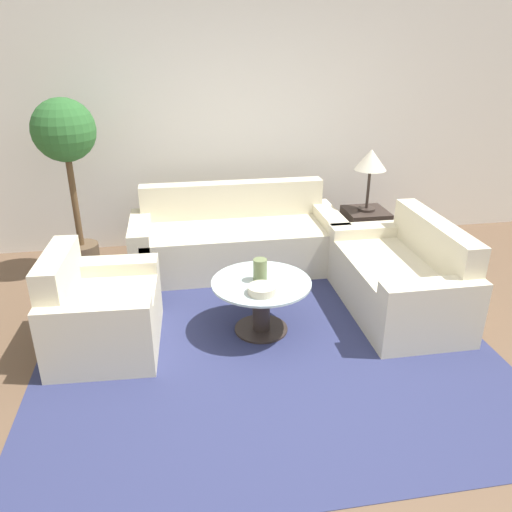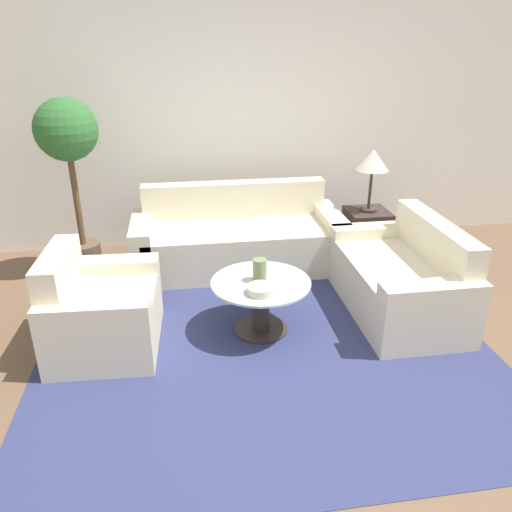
{
  "view_description": "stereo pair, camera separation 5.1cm",
  "coord_description": "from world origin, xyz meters",
  "px_view_note": "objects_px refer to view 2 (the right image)",
  "views": [
    {
      "loc": [
        -0.7,
        -2.7,
        2.19
      ],
      "look_at": [
        -0.08,
        0.97,
        0.55
      ],
      "focal_mm": 35.0,
      "sensor_mm": 36.0,
      "label": 1
    },
    {
      "loc": [
        -0.65,
        -2.71,
        2.19
      ],
      "look_at": [
        -0.08,
        0.97,
        0.55
      ],
      "focal_mm": 35.0,
      "sensor_mm": 36.0,
      "label": 2
    }
  ],
  "objects_px": {
    "armchair": "(98,313)",
    "bowl": "(261,290)",
    "table_lamp": "(373,162)",
    "sofa_main": "(238,240)",
    "vase": "(260,270)",
    "coffee_table": "(261,299)",
    "loveseat": "(404,280)",
    "potted_plant": "(69,150)"
  },
  "relations": [
    {
      "from": "coffee_table",
      "to": "bowl",
      "type": "distance_m",
      "value": 0.27
    },
    {
      "from": "loveseat",
      "to": "table_lamp",
      "type": "relative_size",
      "value": 2.24
    },
    {
      "from": "bowl",
      "to": "sofa_main",
      "type": "bearing_deg",
      "value": 89.97
    },
    {
      "from": "armchair",
      "to": "vase",
      "type": "bearing_deg",
      "value": -86.04
    },
    {
      "from": "armchair",
      "to": "table_lamp",
      "type": "bearing_deg",
      "value": -60.71
    },
    {
      "from": "loveseat",
      "to": "table_lamp",
      "type": "distance_m",
      "value": 1.36
    },
    {
      "from": "armchair",
      "to": "table_lamp",
      "type": "height_order",
      "value": "table_lamp"
    },
    {
      "from": "coffee_table",
      "to": "potted_plant",
      "type": "distance_m",
      "value": 2.29
    },
    {
      "from": "vase",
      "to": "armchair",
      "type": "bearing_deg",
      "value": -178.87
    },
    {
      "from": "potted_plant",
      "to": "vase",
      "type": "xyz_separation_m",
      "value": [
        1.56,
        -1.36,
        -0.7
      ]
    },
    {
      "from": "loveseat",
      "to": "vase",
      "type": "bearing_deg",
      "value": -83.65
    },
    {
      "from": "sofa_main",
      "to": "loveseat",
      "type": "relative_size",
      "value": 1.47
    },
    {
      "from": "armchair",
      "to": "loveseat",
      "type": "height_order",
      "value": "loveseat"
    },
    {
      "from": "sofa_main",
      "to": "table_lamp",
      "type": "bearing_deg",
      "value": -0.66
    },
    {
      "from": "potted_plant",
      "to": "vase",
      "type": "bearing_deg",
      "value": -41.0
    },
    {
      "from": "armchair",
      "to": "bowl",
      "type": "bearing_deg",
      "value": -95.85
    },
    {
      "from": "coffee_table",
      "to": "armchair",
      "type": "bearing_deg",
      "value": -179.77
    },
    {
      "from": "armchair",
      "to": "loveseat",
      "type": "bearing_deg",
      "value": -83.44
    },
    {
      "from": "coffee_table",
      "to": "vase",
      "type": "distance_m",
      "value": 0.25
    },
    {
      "from": "potted_plant",
      "to": "sofa_main",
      "type": "bearing_deg",
      "value": -2.75
    },
    {
      "from": "table_lamp",
      "to": "bowl",
      "type": "xyz_separation_m",
      "value": [
        -1.38,
        -1.48,
        -0.56
      ]
    },
    {
      "from": "armchair",
      "to": "bowl",
      "type": "distance_m",
      "value": 1.25
    },
    {
      "from": "vase",
      "to": "potted_plant",
      "type": "bearing_deg",
      "value": 139.0
    },
    {
      "from": "sofa_main",
      "to": "coffee_table",
      "type": "xyz_separation_m",
      "value": [
        0.03,
        -1.3,
        0.01
      ]
    },
    {
      "from": "coffee_table",
      "to": "vase",
      "type": "xyz_separation_m",
      "value": [
        -0.01,
        0.02,
        0.25
      ]
    },
    {
      "from": "sofa_main",
      "to": "potted_plant",
      "type": "bearing_deg",
      "value": 177.25
    },
    {
      "from": "loveseat",
      "to": "bowl",
      "type": "relative_size",
      "value": 6.78
    },
    {
      "from": "bowl",
      "to": "table_lamp",
      "type": "bearing_deg",
      "value": 47.08
    },
    {
      "from": "potted_plant",
      "to": "vase",
      "type": "distance_m",
      "value": 2.19
    },
    {
      "from": "coffee_table",
      "to": "vase",
      "type": "bearing_deg",
      "value": 107.64
    },
    {
      "from": "table_lamp",
      "to": "sofa_main",
      "type": "bearing_deg",
      "value": 179.34
    },
    {
      "from": "sofa_main",
      "to": "vase",
      "type": "xyz_separation_m",
      "value": [
        0.02,
        -1.29,
        0.25
      ]
    },
    {
      "from": "sofa_main",
      "to": "loveseat",
      "type": "bearing_deg",
      "value": -41.41
    },
    {
      "from": "coffee_table",
      "to": "potted_plant",
      "type": "xyz_separation_m",
      "value": [
        -1.57,
        1.38,
        0.94
      ]
    },
    {
      "from": "sofa_main",
      "to": "vase",
      "type": "height_order",
      "value": "sofa_main"
    },
    {
      "from": "loveseat",
      "to": "bowl",
      "type": "xyz_separation_m",
      "value": [
        -1.3,
        -0.35,
        0.2
      ]
    },
    {
      "from": "loveseat",
      "to": "potted_plant",
      "type": "relative_size",
      "value": 0.84
    },
    {
      "from": "bowl",
      "to": "loveseat",
      "type": "bearing_deg",
      "value": 15.12
    },
    {
      "from": "potted_plant",
      "to": "loveseat",
      "type": "bearing_deg",
      "value": -23.24
    },
    {
      "from": "armchair",
      "to": "coffee_table",
      "type": "relative_size",
      "value": 1.22
    },
    {
      "from": "armchair",
      "to": "coffee_table",
      "type": "xyz_separation_m",
      "value": [
        1.25,
        0.01,
        0.01
      ]
    },
    {
      "from": "sofa_main",
      "to": "armchair",
      "type": "bearing_deg",
      "value": -133.05
    }
  ]
}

